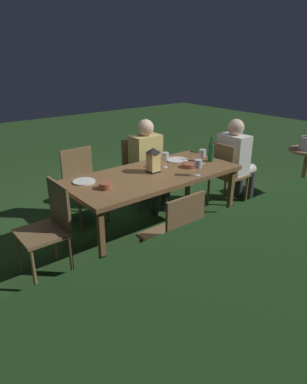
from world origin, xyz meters
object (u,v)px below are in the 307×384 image
(wine_glass_a, at_px, (198,165))
(chair_head_near, at_px, (225,172))
(plate_a, at_px, (177,160))
(lantern_centerpiece, at_px, (153,159))
(person_in_mustard, at_px, (149,160))
(chair_head_far, at_px, (49,226))
(chair_side_right_b, at_px, (175,235))
(bowl_olives, at_px, (189,165))
(green_bottle_on_table, at_px, (211,152))
(wine_glass_b, at_px, (202,154))
(side_table, at_px, (306,165))
(chair_side_left_a, at_px, (140,168))
(person_in_cream, at_px, (236,158))
(plate_b, at_px, (84,181))
(chair_side_left_b, at_px, (83,182))
(bowl_bread, at_px, (105,186))
(wine_glass_c, at_px, (165,157))
(dining_table, at_px, (154,178))

(wine_glass_a, bearing_deg, chair_head_near, -158.51)
(wine_glass_a, height_order, plate_a, wine_glass_a)
(lantern_centerpiece, bearing_deg, person_in_mustard, -124.16)
(chair_head_far, distance_m, chair_side_right_b, 1.12)
(chair_head_far, height_order, bowl_olives, chair_head_far)
(green_bottle_on_table, distance_m, wine_glass_b, 0.15)
(lantern_centerpiece, xyz_separation_m, green_bottle_on_table, (-0.77, 0.11, -0.04))
(chair_head_near, height_order, side_table, chair_head_near)
(chair_side_left_a, height_order, wine_glass_a, wine_glass_a)
(person_in_cream, distance_m, person_in_mustard, 1.14)
(plate_a, bearing_deg, wine_glass_b, 116.54)
(lantern_centerpiece, bearing_deg, plate_a, -162.97)
(wine_glass_a, distance_m, bowl_olives, 0.30)
(plate_b, bearing_deg, chair_head_far, 23.73)
(person_in_mustard, relative_size, plate_a, 4.63)
(lantern_centerpiece, distance_m, green_bottle_on_table, 0.78)
(person_in_cream, bearing_deg, wine_glass_a, 17.85)
(green_bottle_on_table, bearing_deg, chair_side_left_b, -36.54)
(person_in_mustard, bearing_deg, bowl_bread, 33.31)
(wine_glass_b, bearing_deg, bowl_bread, -1.01)
(green_bottle_on_table, bearing_deg, plate_a, -42.01)
(chair_head_near, xyz_separation_m, bowl_olives, (0.75, 0.09, 0.26))
(chair_side_left_a, distance_m, chair_head_far, 1.81)
(chair_side_right_b, height_order, lantern_centerpiece, lantern_centerpiece)
(chair_head_near, bearing_deg, wine_glass_a, 21.49)
(chair_head_near, xyz_separation_m, wine_glass_c, (0.96, -0.07, 0.36))
(green_bottle_on_table, distance_m, bowl_olives, 0.37)
(chair_head_far, xyz_separation_m, plate_a, (-1.69, -0.18, 0.25))
(wine_glass_b, distance_m, bowl_bread, 1.28)
(chair_side_left_a, distance_m, plate_a, 0.69)
(chair_side_right_b, bearing_deg, bowl_olives, -139.84)
(chair_side_right_b, relative_size, wine_glass_a, 5.15)
(green_bottle_on_table, distance_m, side_table, 1.69)
(chair_head_near, bearing_deg, chair_side_right_b, 26.95)
(person_in_cream, distance_m, wine_glass_b, 0.78)
(chair_head_near, height_order, wine_glass_b, wine_glass_b)
(plate_a, distance_m, side_table, 2.01)
(lantern_centerpiece, height_order, bowl_bread, lantern_centerpiece)
(person_in_mustard, distance_m, lantern_centerpiece, 0.75)
(wine_glass_c, relative_size, plate_b, 0.77)
(wine_glass_c, bearing_deg, wine_glass_b, 157.88)
(side_table, bearing_deg, chair_side_left_a, -32.36)
(chair_head_near, xyz_separation_m, plate_b, (1.90, -0.21, 0.25))
(chair_side_left_b, relative_size, plate_b, 3.95)
(dining_table, bearing_deg, chair_side_left_a, -117.31)
(chair_side_left_b, relative_size, wine_glass_c, 5.15)
(wine_glass_b, distance_m, plate_b, 1.39)
(wine_glass_c, height_order, side_table, wine_glass_c)
(plate_a, bearing_deg, bowl_olives, 76.16)
(lantern_centerpiece, xyz_separation_m, plate_a, (-0.48, -0.15, -0.14))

